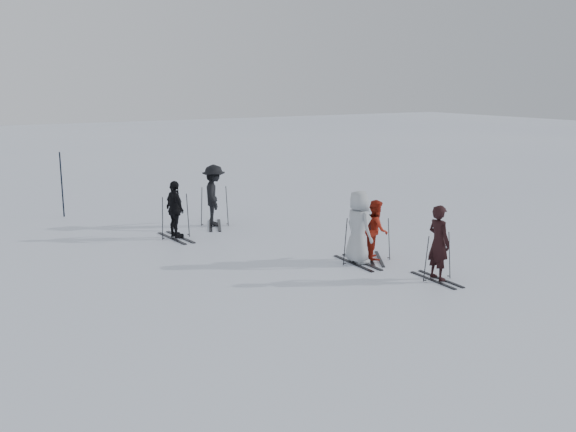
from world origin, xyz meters
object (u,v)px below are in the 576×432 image
object	(u,v)px
skier_grey	(358,228)
skier_uphill_left	(175,210)
skier_red	(376,231)
skier_uphill_far	(214,196)
piste_marker	(62,185)
skier_near_dark	(439,244)

from	to	relation	value
skier_grey	skier_uphill_left	size ratio (longest dim) A/B	1.10
skier_red	skier_grey	xyz separation A→B (m)	(-0.62, -0.06, 0.15)
skier_red	skier_grey	size ratio (longest dim) A/B	0.84
skier_uphill_left	skier_uphill_far	xyz separation A→B (m)	(1.70, 0.94, 0.13)
skier_red	skier_uphill_far	distance (m)	6.19
skier_uphill_far	piste_marker	xyz separation A→B (m)	(-3.92, 4.02, 0.14)
skier_grey	piste_marker	xyz separation A→B (m)	(-5.30, 9.93, 0.19)
skier_uphill_left	skier_uphill_far	size ratio (longest dim) A/B	0.87
piste_marker	skier_grey	bearing A→B (deg)	-61.88
skier_grey	skier_uphill_far	world-z (taller)	skier_uphill_far
piste_marker	skier_red	bearing A→B (deg)	-59.02
skier_uphill_far	piste_marker	bearing A→B (deg)	67.86
skier_grey	skier_uphill_far	bearing A→B (deg)	15.19
skier_near_dark	piste_marker	bearing A→B (deg)	29.01
skier_uphill_left	skier_red	bearing A→B (deg)	-147.93
skier_grey	piste_marker	distance (m)	11.26
skier_near_dark	piste_marker	distance (m)	13.49
skier_red	skier_uphill_left	bearing A→B (deg)	68.28
skier_near_dark	piste_marker	xyz separation A→B (m)	(-6.07, 12.04, 0.23)
skier_near_dark	skier_uphill_left	distance (m)	8.05
skier_grey	skier_uphill_left	world-z (taller)	skier_grey
skier_red	skier_uphill_left	xyz separation A→B (m)	(-3.70, 4.91, 0.07)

